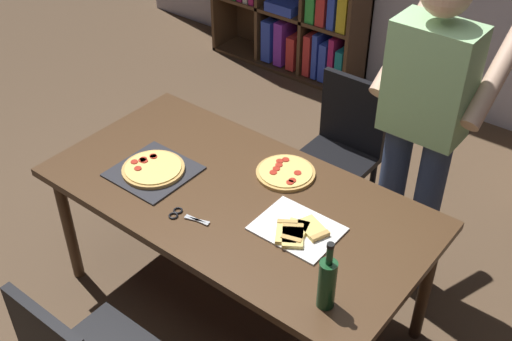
% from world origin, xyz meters
% --- Properties ---
extents(ground_plane, '(12.00, 12.00, 0.00)m').
position_xyz_m(ground_plane, '(0.00, 0.00, 0.00)').
color(ground_plane, brown).
extents(dining_table, '(1.84, 0.95, 0.75)m').
position_xyz_m(dining_table, '(0.00, 0.00, 0.68)').
color(dining_table, '#4C331E').
rests_on(dining_table, ground_plane).
extents(chair_far_side, '(0.42, 0.42, 0.90)m').
position_xyz_m(chair_far_side, '(0.00, 0.96, 0.51)').
color(chair_far_side, black).
rests_on(chair_far_side, ground_plane).
extents(person_serving_pizza, '(0.55, 0.54, 1.75)m').
position_xyz_m(person_serving_pizza, '(0.55, 0.74, 1.00)').
color(person_serving_pizza, '#38476B').
rests_on(person_serving_pizza, ground_plane).
extents(pepperoni_pizza_on_tray, '(0.37, 0.37, 0.04)m').
position_xyz_m(pepperoni_pizza_on_tray, '(-0.42, -0.12, 0.77)').
color(pepperoni_pizza_on_tray, '#2D2D33').
rests_on(pepperoni_pizza_on_tray, dining_table).
extents(pizza_slices_on_towel, '(0.36, 0.29, 0.03)m').
position_xyz_m(pizza_slices_on_towel, '(0.38, -0.04, 0.76)').
color(pizza_slices_on_towel, white).
rests_on(pizza_slices_on_towel, dining_table).
extents(wine_bottle, '(0.07, 0.07, 0.32)m').
position_xyz_m(wine_bottle, '(0.69, -0.30, 0.87)').
color(wine_bottle, '#194723').
rests_on(wine_bottle, dining_table).
extents(kitchen_scissors, '(0.20, 0.10, 0.01)m').
position_xyz_m(kitchen_scissors, '(-0.08, -0.27, 0.76)').
color(kitchen_scissors, silver).
rests_on(kitchen_scissors, dining_table).
extents(second_pizza_plain, '(0.29, 0.29, 0.03)m').
position_xyz_m(second_pizza_plain, '(0.09, 0.27, 0.76)').
color(second_pizza_plain, tan).
rests_on(second_pizza_plain, dining_table).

